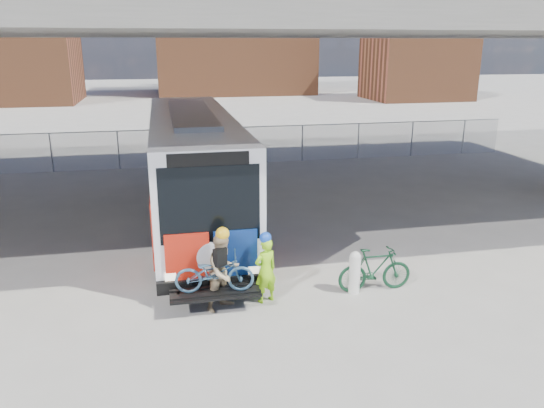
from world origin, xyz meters
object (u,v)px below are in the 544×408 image
object	(u,v)px
bus	(193,159)
bollard	(355,271)
cyclist_hivis	(266,269)
cyclist_tan	(223,271)
bike_parked	(375,270)

from	to	relation	value
bus	bollard	xyz separation A→B (m)	(3.35, -6.32, -1.54)
cyclist_hivis	bollard	bearing A→B (deg)	157.55
bollard	cyclist_hivis	distance (m)	2.18
cyclist_tan	bike_parked	distance (m)	3.67
bollard	cyclist_hivis	bearing A→B (deg)	180.00
bus	bollard	size ratio (longest dim) A/B	12.23
bus	cyclist_tan	distance (m)	6.56
bollard	cyclist_tan	xyz separation A→B (m)	(-3.14, -0.12, 0.35)
bus	bollard	distance (m)	7.32
bollard	cyclist_tan	bearing A→B (deg)	-177.79
bus	bollard	bearing A→B (deg)	-62.06
cyclist_tan	bike_parked	world-z (taller)	cyclist_tan
cyclist_hivis	cyclist_tan	size ratio (longest dim) A/B	0.88
bike_parked	bollard	bearing A→B (deg)	90.69
bollard	cyclist_tan	distance (m)	3.16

